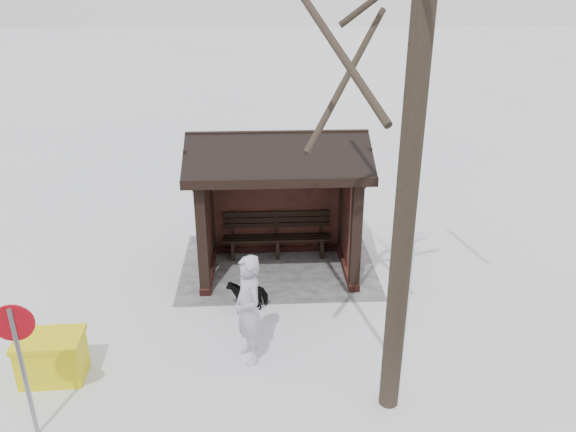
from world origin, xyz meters
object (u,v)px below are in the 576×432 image
Objects in this scene: grit_bin at (52,357)px; bus_shelter at (277,173)px; pedestrian at (248,310)px; dog at (248,294)px; road_sign at (17,342)px.

bus_shelter is at bearing -138.28° from grit_bin.
bus_shelter is 1.89× the size of pedestrian.
dog is at bearing 69.24° from bus_shelter.
grit_bin reaches higher than dog.
pedestrian is 2.50× the size of dog.
bus_shelter is 5.39m from grit_bin.
road_sign is (2.96, 1.51, 0.58)m from pedestrian.
bus_shelter reaches higher than pedestrian.
pedestrian is (0.59, 3.19, -1.21)m from bus_shelter.
bus_shelter is 4.74× the size of dog.
bus_shelter is 5.92m from road_sign.
bus_shelter reaches higher than grit_bin.
pedestrian reaches higher than grit_bin.
bus_shelter reaches higher than dog.
bus_shelter is 2.57m from dog.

